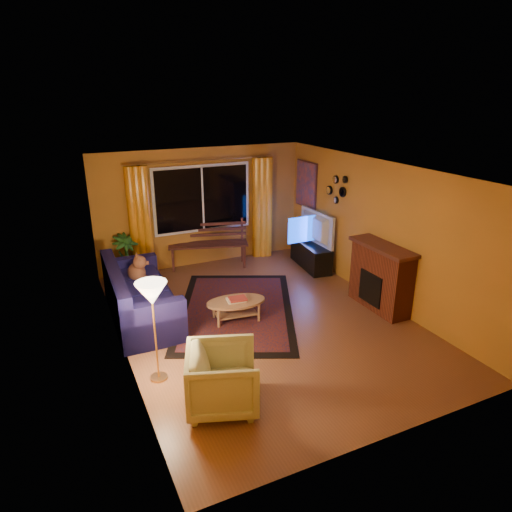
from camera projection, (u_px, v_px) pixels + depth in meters
name	position (u px, v px, depth m)	size (l,w,h in m)	color
floor	(264.00, 321.00, 7.58)	(4.50, 6.00, 0.02)	brown
ceiling	(265.00, 169.00, 6.70)	(4.50, 6.00, 0.02)	white
wall_back	(202.00, 207.00, 9.70)	(4.50, 0.02, 2.50)	#C5812D
wall_left	(116.00, 273.00, 6.24)	(0.02, 6.00, 2.50)	#C5812D
wall_right	(379.00, 232.00, 8.04)	(0.02, 6.00, 2.50)	#C5812D
window	(203.00, 199.00, 9.57)	(2.00, 0.02, 1.30)	black
curtain_rod	(202.00, 161.00, 9.26)	(0.03, 0.03, 3.20)	#BF8C3F
curtain_left	(140.00, 222.00, 9.09)	(0.36, 0.36, 2.24)	orange
curtain_right	(262.00, 208.00, 10.17)	(0.36, 0.36, 2.24)	orange
bench	(209.00, 255.00, 9.80)	(1.67, 0.49, 0.50)	#42201E
potted_plant	(126.00, 257.00, 9.06)	(0.52, 0.52, 0.94)	#235B1E
sofa	(141.00, 293.00, 7.53)	(0.96, 2.25, 0.91)	#141046
dog	(136.00, 269.00, 7.91)	(0.30, 0.42, 0.46)	brown
armchair	(223.00, 376.00, 5.41)	(0.83, 0.77, 0.85)	beige
floor_lamp	(155.00, 333.00, 5.84)	(0.23, 0.23, 1.38)	#BF8C3F
rug	(236.00, 309.00, 7.94)	(1.94, 3.06, 0.02)	#631C0A
coffee_table	(236.00, 310.00, 7.54)	(0.98, 0.98, 0.36)	#A87755
tv_console	(311.00, 255.00, 9.79)	(0.42, 1.26, 0.52)	black
television	(312.00, 228.00, 9.58)	(1.20, 0.16, 0.69)	black
fireplace	(381.00, 278.00, 7.86)	(0.40, 1.20, 1.10)	maroon
mirror_cluster	(336.00, 188.00, 8.93)	(0.06, 0.60, 0.56)	black
painting	(306.00, 185.00, 9.97)	(0.04, 0.76, 0.96)	#D54E29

